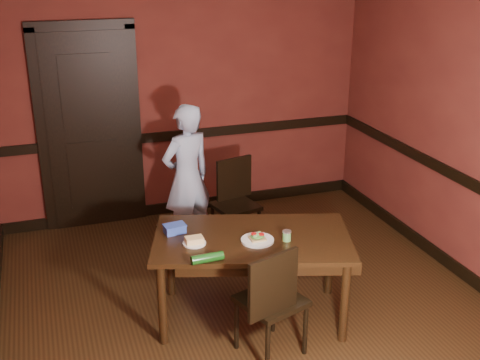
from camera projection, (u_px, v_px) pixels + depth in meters
floor at (254, 315)px, 4.90m from camera, size 4.00×4.50×0.01m
wall_back at (183, 94)px, 6.41m from camera, size 4.00×0.02×2.70m
wall_front at (447, 328)px, 2.43m from camera, size 4.00×0.02×2.70m
wall_right at (480, 133)px, 5.02m from camera, size 0.02×4.50×2.70m
dado_back at (184, 134)px, 6.56m from camera, size 4.00×0.03×0.10m
dado_right at (471, 183)px, 5.18m from camera, size 0.03×4.50×0.10m
baseboard_back at (187, 205)px, 6.86m from camera, size 4.00×0.03×0.12m
baseboard_right at (458, 269)px, 5.48m from camera, size 0.03×4.50×0.12m
door at (89, 126)px, 6.17m from camera, size 1.05×0.07×2.20m
dining_table at (252, 277)px, 4.76m from camera, size 1.70×1.27×0.71m
chair_far at (236, 204)px, 5.95m from camera, size 0.48×0.48×0.85m
chair_near at (271, 298)px, 4.30m from camera, size 0.53×0.53×0.89m
person at (187, 178)px, 5.80m from camera, size 0.62×0.51×1.45m
sandwich_plate at (257, 239)px, 4.56m from camera, size 0.25×0.25×0.06m
sauce_jar at (287, 236)px, 4.57m from camera, size 0.07×0.07×0.08m
cheese_saucer at (194, 241)px, 4.52m from camera, size 0.18×0.18×0.06m
food_tub at (175, 229)px, 4.69m from camera, size 0.18×0.13×0.07m
wrapped_veg at (207, 258)px, 4.25m from camera, size 0.24×0.08×0.07m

